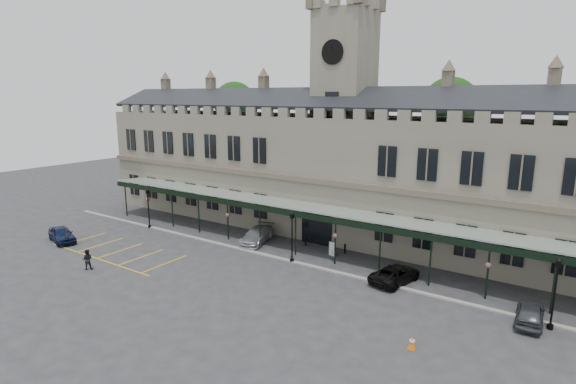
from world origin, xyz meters
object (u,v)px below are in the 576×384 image
Objects in this scene: car_left_a at (62,234)px; person_a at (68,238)px; clock_tower at (344,105)px; car_van at (395,274)px; station_building at (342,171)px; lamp_post_mid at (292,232)px; lamp_post_right at (556,286)px; lamp_post_left at (148,204)px; car_right_a at (530,313)px; sign_board at (332,249)px; car_taxi at (257,235)px; traffic_cone at (412,343)px; person_b at (87,259)px.

person_a is (1.80, -0.43, 0.08)m from car_left_a.
car_van is at bearing -44.84° from clock_tower.
clock_tower reaches higher than car_van.
station_building is 12.98× the size of lamp_post_mid.
lamp_post_right is 40.18m from person_a.
car_right_a is (36.67, -0.36, -1.98)m from lamp_post_left.
clock_tower reaches higher than sign_board.
sign_board is at bearing 9.52° from lamp_post_left.
clock_tower is 29.62m from person_a.
car_right_a is (-1.16, 0.11, -2.15)m from lamp_post_right.
sign_board is at bearing -49.16° from car_left_a.
sign_board is at bearing 167.24° from lamp_post_right.
clock_tower is at bearing 90.00° from station_building.
car_taxi is 3.06× the size of person_a.
car_van reaches higher than traffic_cone.
car_left_a is (-3.33, -7.87, -1.91)m from lamp_post_left.
clock_tower is 23.11m from lamp_post_left.
person_a reaches higher than car_right_a.
car_left_a is at bearing -159.89° from lamp_post_mid.
traffic_cone is at bearing 50.19° from car_right_a.
clock_tower is 18.45m from car_van.
lamp_post_mid is 2.67× the size of person_b.
car_right_a reaches higher than traffic_cone.
clock_tower is at bearing -32.56° from car_van.
person_b is (8.70, -2.79, 0.12)m from car_left_a.
sign_board is at bearing -68.16° from clock_tower.
clock_tower is at bearing 94.16° from lamp_post_mid.
sign_board is (2.88, -7.09, -5.85)m from station_building.
sign_board is 7.92m from car_taxi.
station_building is 47.60× the size of sign_board.
lamp_post_right reaches higher than lamp_post_mid.
lamp_post_mid reaches higher than person_b.
car_van is 2.71× the size of person_b.
person_b is at bearing -140.53° from lamp_post_mid.
clock_tower reaches higher than person_a.
lamp_post_mid is at bearing -4.85° from car_right_a.
sign_board is at bearing -179.67° from person_b.
car_left_a is at bearing 142.99° from person_a.
lamp_post_left is at bearing -105.86° from person_b.
lamp_post_left reaches higher than car_left_a.
lamp_post_left is at bearing 179.29° from lamp_post_right.
person_b is (-32.46, -10.19, -1.96)m from lamp_post_right.
clock_tower is at bearing 21.05° from person_a.
sign_board is (2.11, 3.35, -2.13)m from lamp_post_mid.
person_a is (-38.20, -7.94, 0.15)m from car_right_a.
car_left_a is 2.66× the size of person_a.
lamp_post_right reaches higher than car_left_a.
clock_tower is 5.20× the size of lamp_post_right.
clock_tower is 5.28× the size of car_van.
person_b is (-21.95, -11.69, 0.21)m from car_van.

